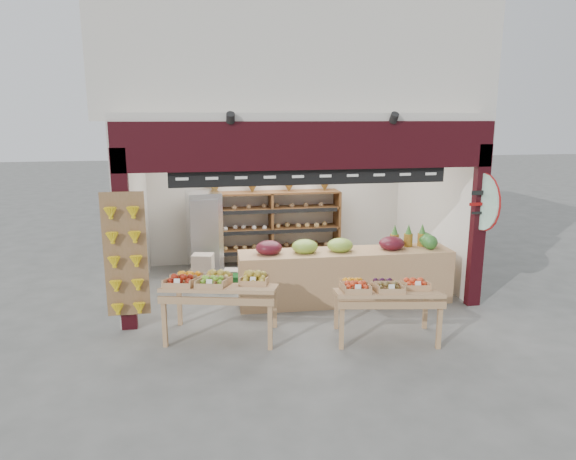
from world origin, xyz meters
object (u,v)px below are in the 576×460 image
(back_shelving, at_px, (271,213))
(display_table_right, at_px, (382,290))
(cardboard_stack, at_px, (215,276))
(mid_counter, at_px, (344,274))
(watermelon_pile, at_px, (392,288))
(refrigerator, at_px, (204,233))
(display_table_left, at_px, (214,284))

(back_shelving, height_order, display_table_right, back_shelving)
(cardboard_stack, bearing_deg, mid_counter, -27.65)
(display_table_right, bearing_deg, watermelon_pile, 63.08)
(back_shelving, xyz_separation_m, cardboard_stack, (-1.25, -1.39, -0.86))
(refrigerator, height_order, watermelon_pile, refrigerator)
(mid_counter, xyz_separation_m, display_table_left, (-2.19, -1.00, 0.28))
(display_table_left, bearing_deg, cardboard_stack, 87.95)
(cardboard_stack, xyz_separation_m, mid_counter, (2.12, -1.11, 0.25))
(display_table_left, bearing_deg, mid_counter, 24.60)
(refrigerator, bearing_deg, watermelon_pile, -41.55)
(cardboard_stack, height_order, display_table_right, display_table_right)
(refrigerator, xyz_separation_m, display_table_right, (2.37, -3.61, -0.10))
(refrigerator, distance_m, watermelon_pile, 3.82)
(back_shelving, height_order, display_table_left, back_shelving)
(cardboard_stack, height_order, mid_counter, mid_counter)
(back_shelving, relative_size, display_table_right, 1.89)
(cardboard_stack, bearing_deg, display_table_left, -92.05)
(display_table_left, height_order, watermelon_pile, display_table_left)
(refrigerator, distance_m, mid_counter, 3.12)
(display_table_right, bearing_deg, back_shelving, 103.75)
(mid_counter, relative_size, display_table_left, 2.09)
(mid_counter, distance_m, display_table_right, 1.50)
(back_shelving, bearing_deg, cardboard_stack, -131.87)
(refrigerator, distance_m, cardboard_stack, 1.18)
(display_table_left, height_order, display_table_right, display_table_left)
(back_shelving, xyz_separation_m, refrigerator, (-1.39, -0.38, -0.28))
(back_shelving, height_order, cardboard_stack, back_shelving)
(display_table_left, bearing_deg, watermelon_pile, 18.78)
(cardboard_stack, bearing_deg, back_shelving, 48.13)
(watermelon_pile, bearing_deg, display_table_right, -116.92)
(display_table_left, bearing_deg, back_shelving, 69.31)
(refrigerator, xyz_separation_m, cardboard_stack, (0.14, -1.02, -0.58))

